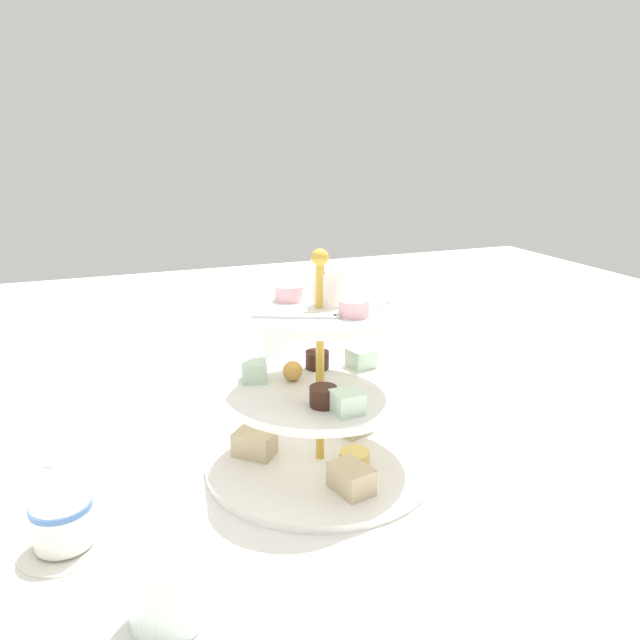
% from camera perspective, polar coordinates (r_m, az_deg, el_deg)
% --- Properties ---
extents(ground_plane, '(2.40, 2.40, 0.00)m').
position_cam_1_polar(ground_plane, '(0.77, -0.00, -13.24)').
color(ground_plane, silver).
extents(tiered_serving_stand, '(0.28, 0.28, 0.27)m').
position_cam_1_polar(tiered_serving_stand, '(0.74, 0.03, -7.85)').
color(tiered_serving_stand, white).
rests_on(tiered_serving_stand, ground_plane).
extents(water_glass_tall_right, '(0.07, 0.07, 0.12)m').
position_cam_1_polar(water_glass_tall_right, '(1.00, -3.77, -2.25)').
color(water_glass_tall_right, silver).
rests_on(water_glass_tall_right, ground_plane).
extents(water_glass_short_left, '(0.06, 0.06, 0.07)m').
position_cam_1_polar(water_glass_short_left, '(0.56, -14.00, -22.80)').
color(water_glass_short_left, silver).
rests_on(water_glass_short_left, ground_plane).
extents(teacup_with_saucer, '(0.09, 0.09, 0.05)m').
position_cam_1_polar(teacup_with_saucer, '(0.67, -22.69, -17.17)').
color(teacup_with_saucer, white).
rests_on(teacup_with_saucer, ground_plane).
extents(butter_knife_left, '(0.04, 0.17, 0.00)m').
position_cam_1_polar(butter_knife_left, '(0.94, 19.08, -8.44)').
color(butter_knife_left, silver).
rests_on(butter_knife_left, ground_plane).
extents(butter_knife_right, '(0.09, 0.16, 0.00)m').
position_cam_1_polar(butter_knife_right, '(0.90, -21.27, -9.81)').
color(butter_knife_right, silver).
rests_on(butter_knife_right, ground_plane).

